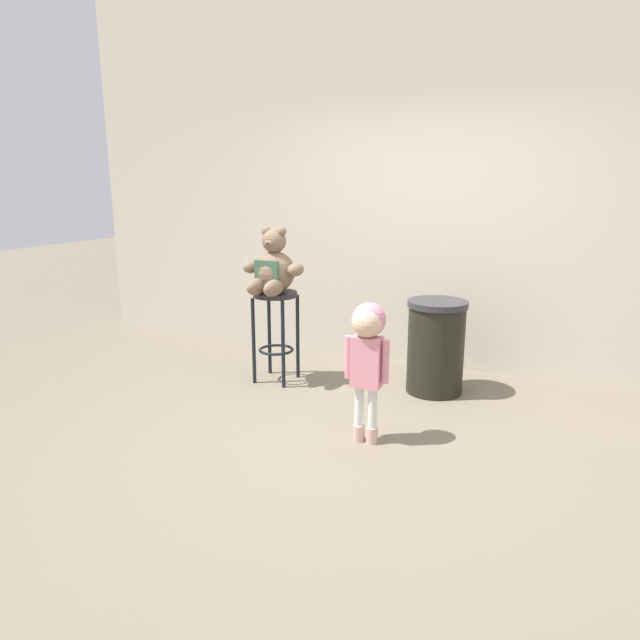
{
  "coord_description": "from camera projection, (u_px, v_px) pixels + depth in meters",
  "views": [
    {
      "loc": [
        1.24,
        -3.32,
        1.72
      ],
      "look_at": [
        -0.46,
        0.62,
        0.68
      ],
      "focal_mm": 32.08,
      "sensor_mm": 36.0,
      "label": 1
    }
  ],
  "objects": [
    {
      "name": "child_walking",
      "position": [
        367.0,
        343.0,
        3.73
      ],
      "size": [
        0.3,
        0.24,
        0.96
      ],
      "rotation": [
        0.0,
        0.0,
        2.27
      ],
      "color": "#D3A796",
      "rests_on": "ground_plane"
    },
    {
      "name": "building_wall",
      "position": [
        428.0,
        163.0,
        5.24
      ],
      "size": [
        7.29,
        0.3,
        3.76
      ],
      "primitive_type": "cube",
      "color": "beige",
      "rests_on": "ground_plane"
    },
    {
      "name": "ground_plane",
      "position": [
        346.0,
        444.0,
        3.84
      ],
      "size": [
        24.0,
        24.0,
        0.0
      ],
      "primitive_type": "plane",
      "color": "#716754"
    },
    {
      "name": "trash_bin",
      "position": [
        436.0,
        347.0,
        4.72
      ],
      "size": [
        0.49,
        0.49,
        0.78
      ],
      "color": "black",
      "rests_on": "ground_plane"
    },
    {
      "name": "bar_stool_with_teddy",
      "position": [
        276.0,
        318.0,
        4.96
      ],
      "size": [
        0.38,
        0.38,
        0.8
      ],
      "color": "#282227",
      "rests_on": "ground_plane"
    },
    {
      "name": "teddy_bear",
      "position": [
        273.0,
        269.0,
        4.83
      ],
      "size": [
        0.54,
        0.49,
        0.56
      ],
      "color": "#7A634B",
      "rests_on": "bar_stool_with_teddy"
    }
  ]
}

